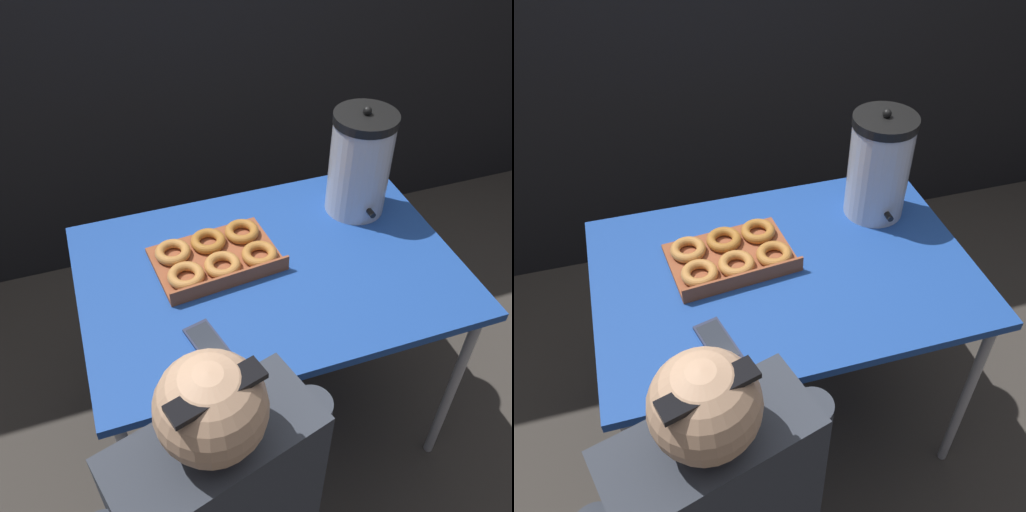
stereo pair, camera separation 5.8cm
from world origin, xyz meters
TOP-DOWN VIEW (x-y plane):
  - ground_plane at (0.00, 0.00)m, footprint 12.00×12.00m
  - folding_table at (0.00, 0.00)m, footprint 1.12×0.77m
  - donut_box at (-0.14, 0.08)m, footprint 0.39×0.29m
  - coffee_urn at (0.37, 0.19)m, footprint 0.20×0.23m
  - cell_phone at (-0.25, -0.23)m, footprint 0.11×0.17m

SIDE VIEW (x-z plane):
  - ground_plane at x=0.00m, z-range 0.00..0.00m
  - folding_table at x=0.00m, z-range 0.33..1.11m
  - cell_phone at x=-0.25m, z-range 0.78..0.79m
  - donut_box at x=-0.14m, z-range 0.77..0.83m
  - coffee_urn at x=0.37m, z-range 0.77..1.14m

